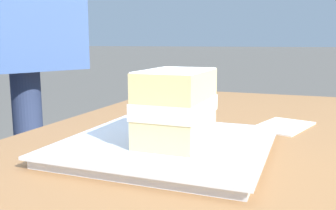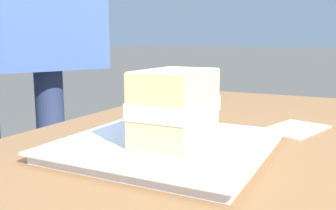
# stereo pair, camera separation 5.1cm
# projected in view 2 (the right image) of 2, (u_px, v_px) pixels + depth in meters

# --- Properties ---
(dessert_plate) EXTENTS (0.27, 0.27, 0.02)m
(dessert_plate) POSITION_uv_depth(u_px,v_px,m) (168.00, 145.00, 0.52)
(dessert_plate) COLOR white
(dessert_plate) RESTS_ON patio_table
(cake_slice) EXTENTS (0.13, 0.09, 0.10)m
(cake_slice) POSITION_uv_depth(u_px,v_px,m) (175.00, 106.00, 0.49)
(cake_slice) COLOR #EAD18C
(cake_slice) RESTS_ON dessert_plate
(paper_napkin) EXTENTS (0.14, 0.11, 0.00)m
(paper_napkin) POSITION_uv_depth(u_px,v_px,m) (295.00, 129.00, 0.64)
(paper_napkin) COLOR white
(paper_napkin) RESTS_ON patio_table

